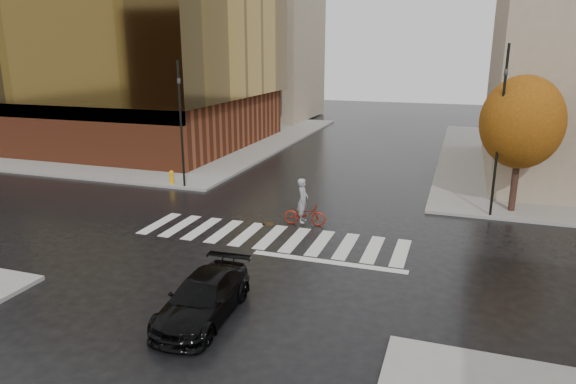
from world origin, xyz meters
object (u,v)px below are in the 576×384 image
object	(u,v)px
sedan	(203,298)
traffic_light_nw	(181,117)
cyclist	(304,209)
fire_hydrant	(172,176)
traffic_light_ne	(501,119)

from	to	relation	value
sedan	traffic_light_nw	bearing A→B (deg)	119.30
cyclist	traffic_light_nw	world-z (taller)	traffic_light_nw
traffic_light_nw	fire_hydrant	distance (m)	3.68
sedan	traffic_light_nw	world-z (taller)	traffic_light_nw
sedan	fire_hydrant	xyz separation A→B (m)	(-8.95, 13.02, -0.04)
traffic_light_ne	fire_hydrant	size ratio (longest dim) A/B	9.85
sedan	fire_hydrant	bearing A→B (deg)	121.82
sedan	cyclist	bearing A→B (deg)	84.92
fire_hydrant	sedan	bearing A→B (deg)	-55.49
traffic_light_nw	traffic_light_ne	xyz separation A→B (m)	(16.51, 0.00, 0.57)
cyclist	fire_hydrant	world-z (taller)	cyclist
cyclist	traffic_light_ne	distance (m)	9.81
cyclist	fire_hydrant	size ratio (longest dim) A/B	2.72
sedan	cyclist	xyz separation A→B (m)	(0.38, 9.02, 0.11)
sedan	fire_hydrant	world-z (taller)	sedan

